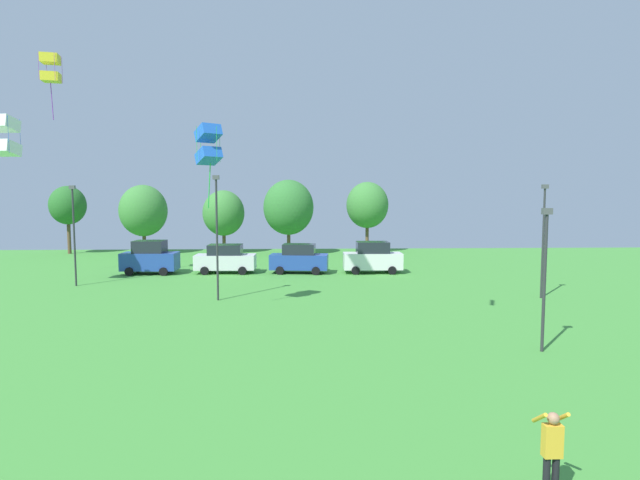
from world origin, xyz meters
name	(u,v)px	position (x,y,z in m)	size (l,w,h in m)	color
person_standing_near_foreground	(552,449)	(6.31, 11.88, 1.02)	(0.52, 0.52, 1.80)	black
kite_flying_0	(209,145)	(-3.00, 27.50, 8.44)	(1.47, 1.49, 4.07)	blue
kite_flying_3	(51,68)	(-15.12, 37.42, 14.47)	(1.29, 1.31, 4.29)	yellow
kite_flying_4	(4,136)	(-16.74, 34.55, 9.67)	(1.52, 1.62, 2.47)	white
parked_car_leftmost	(150,258)	(-10.16, 41.45, 1.26)	(4.21, 2.17, 2.60)	#234299
parked_car_second_from_left	(225,259)	(-4.41, 41.67, 1.12)	(4.67, 2.18, 2.25)	silver
parked_car_third_from_left	(299,259)	(1.34, 41.38, 1.13)	(4.64, 2.35, 2.29)	#234299
parked_car_rightmost_in_row	(373,258)	(7.09, 41.32, 1.20)	(4.57, 2.09, 2.46)	silver
light_post_0	(217,231)	(-3.30, 31.25, 3.98)	(0.36, 0.20, 7.14)	#2D2D33
light_post_1	(543,235)	(15.58, 31.14, 3.72)	(0.36, 0.20, 6.64)	#2D2D33
light_post_2	(545,270)	(10.69, 21.10, 3.14)	(0.36, 0.20, 5.49)	#2D2D33
light_post_3	(74,230)	(-13.55, 36.33, 3.75)	(0.36, 0.20, 6.68)	#2D2D33
treeline_tree_0	(68,206)	(-22.86, 55.98, 5.06)	(3.66, 3.66, 7.11)	brown
treeline_tree_1	(143,211)	(-14.87, 55.36, 4.53)	(4.86, 4.86, 7.21)	brown
treeline_tree_2	(224,213)	(-6.69, 56.10, 4.25)	(4.39, 4.39, 6.67)	brown
treeline_tree_3	(289,207)	(0.24, 54.27, 4.88)	(5.16, 5.16, 7.73)	brown
treeline_tree_4	(367,205)	(8.72, 56.61, 5.08)	(4.54, 4.54, 7.58)	brown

